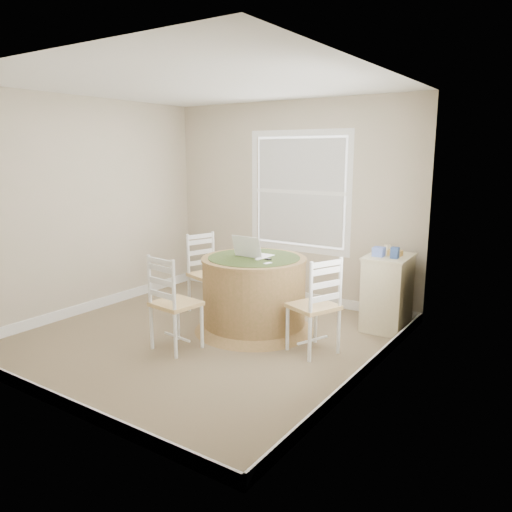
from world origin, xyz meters
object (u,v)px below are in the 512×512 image
Objects in this scene: chair_right at (313,306)px; corner_chest at (387,292)px; chair_near at (176,303)px; laptop at (253,253)px; round_table at (254,291)px; chair_left at (209,274)px.

chair_right reaches higher than corner_chest.
laptop reaches higher than chair_near.
round_table is 0.42m from laptop.
chair_near is 2.35m from corner_chest.
laptop is at bearing -83.27° from chair_right.
chair_near is 2.59× the size of laptop.
chair_left is at bearing -82.02° from chair_right.
chair_right is at bearing -3.22° from round_table.
chair_left is at bearing -11.69° from laptop.
laptop reaches higher than chair_right.
chair_right reaches higher than round_table.
chair_left is 1.22m from chair_near.
chair_left is at bearing -59.65° from chair_near.
chair_right is 1.14× the size of corner_chest.
laptop reaches higher than corner_chest.
chair_near is 1.14× the size of corner_chest.
chair_near is at bearing -100.38° from round_table.
round_table is 0.86m from chair_left.
chair_right is (0.84, -0.20, 0.03)m from round_table.
laptop reaches higher than chair_left.
chair_right is 1.00m from laptop.
corner_chest is at bearing -176.07° from chair_right.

